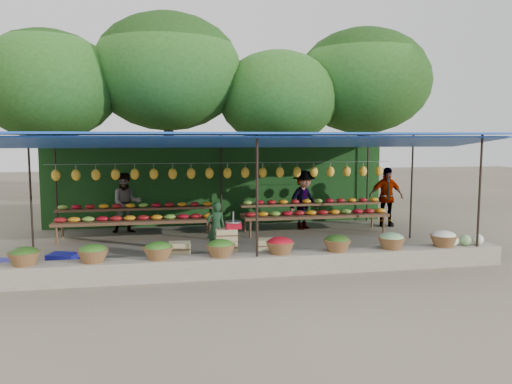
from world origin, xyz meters
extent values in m
plane|color=#625B48|center=(0.00, 0.00, 0.00)|extent=(60.00, 60.00, 0.00)
cube|color=slate|center=(0.00, -2.75, 0.20)|extent=(10.60, 0.55, 0.40)
cylinder|color=black|center=(0.00, -2.90, 1.40)|extent=(0.05, 0.05, 2.80)
cylinder|color=black|center=(4.80, -2.90, 1.40)|extent=(0.05, 0.05, 2.80)
cylinder|color=black|center=(-4.80, 0.00, 1.40)|extent=(0.05, 0.05, 2.80)
cylinder|color=black|center=(4.80, 0.00, 1.40)|extent=(0.05, 0.05, 2.80)
cylinder|color=black|center=(-4.80, 2.90, 1.40)|extent=(0.05, 0.05, 2.80)
cylinder|color=black|center=(0.00, 2.90, 1.40)|extent=(0.05, 0.05, 2.80)
cylinder|color=black|center=(4.80, 2.90, 1.40)|extent=(0.05, 0.05, 2.80)
cube|color=blue|center=(0.00, 0.00, 2.80)|extent=(10.80, 6.60, 0.04)
cube|color=blue|center=(0.00, -2.00, 2.62)|extent=(10.80, 2.19, 0.26)
cube|color=blue|center=(0.00, 2.00, 2.62)|extent=(10.80, 2.19, 0.26)
cylinder|color=#A5A4AA|center=(0.00, 1.40, 2.02)|extent=(9.60, 0.01, 0.01)
ellipsoid|color=yellow|center=(-4.50, 1.40, 1.74)|extent=(0.23, 0.17, 0.30)
ellipsoid|color=yellow|center=(-4.00, 1.40, 1.74)|extent=(0.23, 0.17, 0.30)
ellipsoid|color=yellow|center=(-3.50, 1.40, 1.74)|extent=(0.23, 0.17, 0.30)
ellipsoid|color=yellow|center=(-3.00, 1.40, 1.74)|extent=(0.23, 0.17, 0.30)
ellipsoid|color=yellow|center=(-2.50, 1.40, 1.74)|extent=(0.23, 0.17, 0.30)
ellipsoid|color=yellow|center=(-2.00, 1.40, 1.74)|extent=(0.23, 0.17, 0.30)
ellipsoid|color=yellow|center=(-1.50, 1.40, 1.74)|extent=(0.23, 0.17, 0.30)
ellipsoid|color=yellow|center=(-1.00, 1.40, 1.74)|extent=(0.23, 0.17, 0.30)
ellipsoid|color=yellow|center=(-0.50, 1.40, 1.74)|extent=(0.23, 0.17, 0.30)
ellipsoid|color=yellow|center=(0.00, 1.40, 1.74)|extent=(0.23, 0.17, 0.30)
ellipsoid|color=yellow|center=(0.50, 1.40, 1.74)|extent=(0.23, 0.17, 0.30)
ellipsoid|color=yellow|center=(1.00, 1.40, 1.74)|extent=(0.23, 0.17, 0.30)
ellipsoid|color=yellow|center=(1.50, 1.40, 1.74)|extent=(0.23, 0.17, 0.30)
ellipsoid|color=yellow|center=(2.00, 1.40, 1.74)|extent=(0.23, 0.17, 0.30)
ellipsoid|color=yellow|center=(2.50, 1.40, 1.74)|extent=(0.23, 0.17, 0.30)
ellipsoid|color=yellow|center=(3.00, 1.40, 1.74)|extent=(0.23, 0.17, 0.30)
ellipsoid|color=yellow|center=(3.50, 1.40, 1.74)|extent=(0.23, 0.17, 0.30)
ellipsoid|color=yellow|center=(4.00, 1.40, 1.74)|extent=(0.23, 0.17, 0.30)
ellipsoid|color=yellow|center=(4.50, 1.40, 1.74)|extent=(0.23, 0.17, 0.30)
ellipsoid|color=#294E14|center=(-4.30, -2.75, 0.62)|extent=(0.52, 0.52, 0.23)
ellipsoid|color=#30671B|center=(-3.10, -2.75, 0.62)|extent=(0.52, 0.52, 0.23)
ellipsoid|color=#30671B|center=(-1.90, -2.75, 0.62)|extent=(0.52, 0.52, 0.23)
ellipsoid|color=#30671B|center=(-0.70, -2.75, 0.62)|extent=(0.52, 0.52, 0.23)
ellipsoid|color=#A20D19|center=(0.50, -2.75, 0.62)|extent=(0.52, 0.52, 0.23)
ellipsoid|color=#294E14|center=(1.70, -2.75, 0.62)|extent=(0.52, 0.52, 0.23)
ellipsoid|color=#79AC6B|center=(2.90, -2.75, 0.62)|extent=(0.52, 0.52, 0.23)
ellipsoid|color=silver|center=(4.10, -2.75, 0.62)|extent=(0.52, 0.52, 0.23)
cube|color=#1D4A1A|center=(0.00, 3.15, 1.25)|extent=(10.60, 0.06, 2.50)
cylinder|color=#3B2415|center=(-5.50, 5.80, 1.98)|extent=(0.36, 0.36, 3.97)
ellipsoid|color=#1C3C10|center=(-5.50, 5.80, 4.46)|extent=(4.77, 4.77, 3.69)
cylinder|color=#3B2415|center=(-1.50, 6.20, 2.24)|extent=(0.36, 0.36, 4.48)
ellipsoid|color=#1C3C10|center=(-1.50, 6.20, 5.04)|extent=(5.39, 5.39, 4.17)
cylinder|color=#3B2415|center=(2.50, 5.90, 1.86)|extent=(0.36, 0.36, 3.71)
ellipsoid|color=#1C3C10|center=(2.50, 5.90, 4.18)|extent=(4.47, 4.47, 3.45)
cylinder|color=#3B2415|center=(6.00, 6.30, 2.18)|extent=(0.36, 0.36, 4.35)
ellipsoid|color=#1C3C10|center=(6.00, 6.30, 4.90)|extent=(5.24, 5.24, 4.05)
cube|color=#4F331F|center=(-2.50, 1.30, 0.50)|extent=(4.20, 0.95, 0.08)
cube|color=#4F331F|center=(-2.50, 1.60, 0.78)|extent=(4.20, 0.35, 0.06)
cylinder|color=#4F331F|center=(-4.45, 0.90, 0.25)|extent=(0.06, 0.06, 0.50)
cylinder|color=#4F331F|center=(-0.55, 0.90, 0.25)|extent=(0.06, 0.06, 0.50)
cylinder|color=#4F331F|center=(-4.45, 1.70, 0.25)|extent=(0.06, 0.06, 0.50)
cylinder|color=#4F331F|center=(-0.55, 1.70, 0.25)|extent=(0.06, 0.06, 0.50)
ellipsoid|color=#A21718|center=(-4.40, 1.15, 0.60)|extent=(0.31, 0.26, 0.13)
ellipsoid|color=#7AB638|center=(-4.40, 1.60, 0.87)|extent=(0.26, 0.22, 0.12)
ellipsoid|color=orange|center=(-4.05, 1.15, 0.60)|extent=(0.31, 0.26, 0.13)
ellipsoid|color=#A20D19|center=(-4.05, 1.60, 0.87)|extent=(0.26, 0.22, 0.12)
ellipsoid|color=#7AB638|center=(-3.70, 1.15, 0.60)|extent=(0.31, 0.26, 0.13)
ellipsoid|color=#A21718|center=(-3.70, 1.60, 0.87)|extent=(0.26, 0.22, 0.12)
ellipsoid|color=#A20D19|center=(-3.35, 1.15, 0.60)|extent=(0.31, 0.26, 0.13)
ellipsoid|color=orange|center=(-3.35, 1.60, 0.87)|extent=(0.26, 0.22, 0.12)
ellipsoid|color=#A21718|center=(-3.00, 1.15, 0.60)|extent=(0.31, 0.26, 0.13)
ellipsoid|color=#A21718|center=(-3.00, 1.60, 0.87)|extent=(0.26, 0.22, 0.12)
ellipsoid|color=orange|center=(-2.65, 1.15, 0.60)|extent=(0.31, 0.26, 0.13)
ellipsoid|color=orange|center=(-2.65, 1.60, 0.87)|extent=(0.26, 0.22, 0.12)
ellipsoid|color=#A21718|center=(-2.30, 1.15, 0.60)|extent=(0.31, 0.26, 0.13)
ellipsoid|color=#7AB638|center=(-2.30, 1.60, 0.87)|extent=(0.26, 0.22, 0.12)
ellipsoid|color=orange|center=(-1.95, 1.15, 0.60)|extent=(0.31, 0.26, 0.13)
ellipsoid|color=#A20D19|center=(-1.95, 1.60, 0.87)|extent=(0.26, 0.22, 0.12)
ellipsoid|color=#7AB638|center=(-1.60, 1.15, 0.60)|extent=(0.31, 0.26, 0.13)
ellipsoid|color=#A21718|center=(-1.60, 1.60, 0.87)|extent=(0.26, 0.22, 0.12)
ellipsoid|color=#A20D19|center=(-1.25, 1.15, 0.60)|extent=(0.31, 0.26, 0.13)
ellipsoid|color=orange|center=(-1.25, 1.60, 0.87)|extent=(0.26, 0.22, 0.12)
ellipsoid|color=#A21718|center=(-0.90, 1.15, 0.60)|extent=(0.31, 0.26, 0.13)
ellipsoid|color=#A21718|center=(-0.90, 1.60, 0.87)|extent=(0.26, 0.22, 0.12)
ellipsoid|color=orange|center=(-0.55, 1.15, 0.60)|extent=(0.31, 0.26, 0.13)
ellipsoid|color=orange|center=(-0.55, 1.60, 0.87)|extent=(0.26, 0.22, 0.12)
cube|color=#4F331F|center=(2.50, 1.30, 0.50)|extent=(4.20, 0.95, 0.08)
cube|color=#4F331F|center=(2.50, 1.60, 0.78)|extent=(4.20, 0.35, 0.06)
cylinder|color=#4F331F|center=(0.55, 0.90, 0.25)|extent=(0.06, 0.06, 0.50)
cylinder|color=#4F331F|center=(4.45, 0.90, 0.25)|extent=(0.06, 0.06, 0.50)
cylinder|color=#4F331F|center=(0.55, 1.70, 0.25)|extent=(0.06, 0.06, 0.50)
cylinder|color=#4F331F|center=(4.45, 1.70, 0.25)|extent=(0.06, 0.06, 0.50)
ellipsoid|color=#A21718|center=(0.60, 1.15, 0.60)|extent=(0.31, 0.26, 0.13)
ellipsoid|color=#7AB638|center=(0.60, 1.60, 0.87)|extent=(0.26, 0.22, 0.12)
ellipsoid|color=orange|center=(0.95, 1.15, 0.60)|extent=(0.31, 0.26, 0.13)
ellipsoid|color=#A20D19|center=(0.95, 1.60, 0.87)|extent=(0.26, 0.22, 0.12)
ellipsoid|color=#7AB638|center=(1.30, 1.15, 0.60)|extent=(0.31, 0.26, 0.13)
ellipsoid|color=#A21718|center=(1.30, 1.60, 0.87)|extent=(0.26, 0.22, 0.12)
ellipsoid|color=#A20D19|center=(1.65, 1.15, 0.60)|extent=(0.31, 0.26, 0.13)
ellipsoid|color=orange|center=(1.65, 1.60, 0.87)|extent=(0.26, 0.22, 0.12)
ellipsoid|color=#A21718|center=(2.00, 1.15, 0.60)|extent=(0.31, 0.26, 0.13)
ellipsoid|color=#A21718|center=(2.00, 1.60, 0.87)|extent=(0.26, 0.22, 0.12)
ellipsoid|color=orange|center=(2.35, 1.15, 0.60)|extent=(0.31, 0.26, 0.13)
ellipsoid|color=orange|center=(2.35, 1.60, 0.87)|extent=(0.26, 0.22, 0.12)
ellipsoid|color=#A21718|center=(2.70, 1.15, 0.60)|extent=(0.31, 0.26, 0.13)
ellipsoid|color=#7AB638|center=(2.70, 1.60, 0.87)|extent=(0.26, 0.22, 0.12)
ellipsoid|color=orange|center=(3.05, 1.15, 0.60)|extent=(0.31, 0.26, 0.13)
ellipsoid|color=#A20D19|center=(3.05, 1.60, 0.87)|extent=(0.26, 0.22, 0.12)
ellipsoid|color=#7AB638|center=(3.40, 1.15, 0.60)|extent=(0.31, 0.26, 0.13)
ellipsoid|color=#A21718|center=(3.40, 1.60, 0.87)|extent=(0.26, 0.22, 0.12)
ellipsoid|color=#A20D19|center=(3.75, 1.15, 0.60)|extent=(0.31, 0.26, 0.13)
ellipsoid|color=orange|center=(3.75, 1.60, 0.87)|extent=(0.26, 0.22, 0.12)
ellipsoid|color=#A21718|center=(4.10, 1.15, 0.60)|extent=(0.31, 0.26, 0.13)
ellipsoid|color=#A21718|center=(4.10, 1.60, 0.87)|extent=(0.26, 0.22, 0.12)
ellipsoid|color=orange|center=(4.45, 1.15, 0.60)|extent=(0.31, 0.26, 0.13)
ellipsoid|color=orange|center=(4.45, 1.60, 0.87)|extent=(0.26, 0.22, 0.12)
cube|color=tan|center=(-1.46, -1.81, 0.12)|extent=(0.46, 0.36, 0.25)
cube|color=tan|center=(-1.46, -1.81, 0.39)|extent=(0.46, 0.36, 0.25)
cube|color=tan|center=(-0.46, -1.81, 0.12)|extent=(0.46, 0.36, 0.25)
cube|color=tan|center=(-0.46, -1.81, 0.39)|extent=(0.46, 0.36, 0.25)
cube|color=tan|center=(-0.46, -1.81, 0.65)|extent=(0.46, 0.36, 0.25)
cube|color=tan|center=(0.44, -1.81, 0.12)|extent=(0.46, 0.36, 0.25)
cube|color=tan|center=(0.44, -1.81, 0.39)|extent=(0.46, 0.36, 0.25)
cube|color=#B30E20|center=(-0.31, -1.81, 0.83)|extent=(0.32, 0.28, 0.13)
cylinder|color=#A5A4AA|center=(-0.31, -1.81, 0.91)|extent=(0.34, 0.34, 0.03)
cylinder|color=#A5A4AA|center=(-0.31, -1.81, 1.02)|extent=(0.03, 0.03, 0.24)
imported|color=#1A3A1F|center=(-0.57, -0.81, 0.61)|extent=(0.47, 0.34, 1.23)
imported|color=slate|center=(-2.80, 2.24, 0.86)|extent=(0.93, 0.77, 1.72)
imported|color=slate|center=(2.35, 1.87, 0.87)|extent=(1.30, 1.10, 1.75)
imported|color=slate|center=(4.97, 1.88, 0.91)|extent=(1.10, 0.53, 1.82)
cube|color=navy|center=(-3.83, -1.67, 0.17)|extent=(0.68, 0.58, 0.34)
cube|color=navy|center=(-4.89, -1.97, 0.16)|extent=(0.64, 0.54, 0.33)
camera|label=1|loc=(-1.83, -12.29, 2.72)|focal=35.00mm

